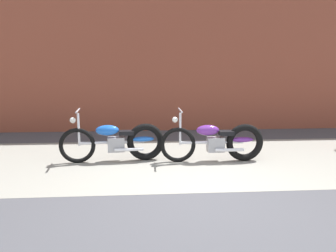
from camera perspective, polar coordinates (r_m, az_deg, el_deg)
name	(u,v)px	position (r m, az deg, el deg)	size (l,w,h in m)	color
ground_plane	(199,193)	(4.87, 5.44, -11.55)	(80.00, 80.00, 0.00)	#47474C
sidewalk_slab	(185,160)	(6.52, 2.89, -5.93)	(36.00, 3.50, 0.01)	gray
brick_building_wall	(171,37)	(9.74, 0.47, 15.23)	(36.00, 0.50, 5.37)	brown
motorcycle_blue	(120,141)	(6.42, -8.30, -2.62)	(2.01, 0.58, 1.03)	black
motorcycle_purple	(220,141)	(6.42, 8.94, -2.64)	(2.01, 0.58, 1.03)	black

